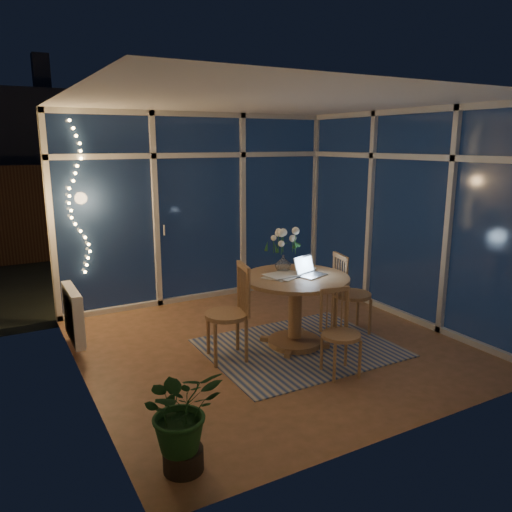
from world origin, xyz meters
name	(u,v)px	position (x,y,z in m)	size (l,w,h in m)	color
floor	(271,344)	(0.00, 0.00, 0.00)	(4.00, 4.00, 0.00)	brown
ceiling	(273,101)	(0.00, 0.00, 2.60)	(4.00, 4.00, 0.00)	white
wall_back	(199,208)	(0.00, 2.00, 1.30)	(4.00, 0.04, 2.60)	white
wall_front	(415,271)	(0.00, -2.00, 1.30)	(4.00, 0.04, 2.60)	white
wall_left	(75,248)	(-2.00, 0.00, 1.30)	(0.04, 4.00, 2.60)	white
wall_right	(410,216)	(2.00, 0.00, 1.30)	(0.04, 4.00, 2.60)	white
window_wall_back	(200,208)	(0.00, 1.96, 1.30)	(4.00, 0.10, 2.60)	silver
window_wall_right	(407,216)	(1.96, 0.00, 1.30)	(0.10, 4.00, 2.60)	silver
radiator	(73,314)	(-1.94, 0.90, 0.40)	(0.10, 0.70, 0.58)	white
fairy_lights	(77,199)	(-1.65, 1.88, 1.52)	(0.24, 0.10, 1.85)	#E6AE5C
garden_patio	(167,257)	(0.50, 5.00, -0.06)	(12.00, 6.00, 0.10)	black
garden_fence	(133,208)	(0.00, 5.50, 0.90)	(11.00, 0.08, 1.80)	#361F13
neighbour_roof	(109,142)	(0.30, 8.50, 2.20)	(7.00, 3.00, 2.20)	#2E2F37
garden_shrubs	(121,254)	(-0.80, 3.40, 0.45)	(0.90, 0.90, 0.90)	black
rug	(299,348)	(0.21, -0.26, 0.01)	(1.97, 1.58, 0.01)	#B9AD96
dining_table	(295,311)	(0.21, -0.16, 0.40)	(1.16, 1.16, 0.79)	olive
chair_left	(227,312)	(-0.60, -0.12, 0.51)	(0.47, 0.47, 1.02)	olive
chair_right	(353,293)	(1.01, -0.15, 0.49)	(0.45, 0.45, 0.97)	olive
chair_front	(341,333)	(0.20, -0.96, 0.42)	(0.39, 0.39, 0.85)	olive
laptop	(312,266)	(0.37, -0.22, 0.90)	(0.31, 0.26, 0.22)	silver
flower_vase	(283,262)	(0.19, 0.08, 0.90)	(0.20, 0.20, 0.21)	silver
bowl	(308,269)	(0.47, -0.02, 0.81)	(0.15, 0.15, 0.04)	silver
newspapers	(283,275)	(0.09, -0.09, 0.80)	(0.35, 0.27, 0.02)	silver
phone	(298,277)	(0.20, -0.20, 0.80)	(0.12, 0.06, 0.01)	black
potted_plant	(182,420)	(-1.65, -1.60, 0.38)	(0.54, 0.47, 0.76)	#17431B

